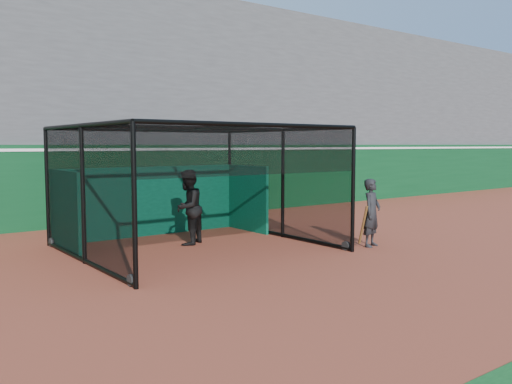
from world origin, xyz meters
TOP-DOWN VIEW (x-y plane):
  - ground at (0.00, 0.00)m, footprint 120.00×120.00m
  - outfield_wall at (0.00, 8.50)m, footprint 50.00×0.50m
  - grandstand at (0.00, 12.27)m, footprint 50.00×7.85m
  - batting_cage at (0.01, 3.14)m, footprint 5.53×5.18m
  - batter at (0.14, 3.71)m, footprint 1.16×1.11m
  - on_deck_player at (3.61, 0.77)m, footprint 0.70×0.57m

SIDE VIEW (x-z plane):
  - ground at x=0.00m, z-range 0.00..0.00m
  - on_deck_player at x=3.61m, z-range 0.00..1.67m
  - batter at x=0.14m, z-range 0.00..1.88m
  - outfield_wall at x=0.00m, z-range 0.04..2.54m
  - batting_cage at x=0.01m, z-range 0.00..2.90m
  - grandstand at x=0.00m, z-range 0.00..8.95m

